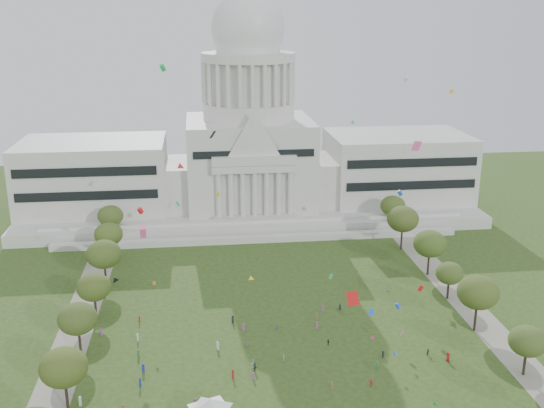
# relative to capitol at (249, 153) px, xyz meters

# --- Properties ---
(ground) EXTENTS (400.00, 400.00, 0.00)m
(ground) POSITION_rel_capitol_xyz_m (0.00, -113.59, -22.30)
(ground) COLOR #2F4518
(ground) RESTS_ON ground
(capitol) EXTENTS (160.00, 64.50, 91.30)m
(capitol) POSITION_rel_capitol_xyz_m (0.00, 0.00, 0.00)
(capitol) COLOR beige
(capitol) RESTS_ON ground
(path_left) EXTENTS (8.00, 160.00, 0.04)m
(path_left) POSITION_rel_capitol_xyz_m (-48.00, -83.59, -22.28)
(path_left) COLOR gray
(path_left) RESTS_ON ground
(path_right) EXTENTS (8.00, 160.00, 0.04)m
(path_right) POSITION_rel_capitol_xyz_m (48.00, -83.59, -22.28)
(path_right) COLOR gray
(path_right) RESTS_ON ground
(row_tree_l_1) EXTENTS (8.86, 8.86, 12.59)m
(row_tree_l_1) POSITION_rel_capitol_xyz_m (-44.07, -116.55, -13.34)
(row_tree_l_1) COLOR black
(row_tree_l_1) RESTS_ON ground
(row_tree_r_1) EXTENTS (7.58, 7.58, 10.78)m
(row_tree_r_1) POSITION_rel_capitol_xyz_m (46.22, -115.34, -14.64)
(row_tree_r_1) COLOR black
(row_tree_r_1) RESTS_ON ground
(row_tree_l_2) EXTENTS (8.42, 8.42, 11.97)m
(row_tree_l_2) POSITION_rel_capitol_xyz_m (-45.04, -96.29, -13.79)
(row_tree_l_2) COLOR black
(row_tree_l_2) RESTS_ON ground
(row_tree_r_2) EXTENTS (9.55, 9.55, 13.58)m
(row_tree_r_2) POSITION_rel_capitol_xyz_m (44.17, -96.15, -12.64)
(row_tree_r_2) COLOR black
(row_tree_r_2) RESTS_ON ground
(row_tree_l_3) EXTENTS (8.12, 8.12, 11.55)m
(row_tree_l_3) POSITION_rel_capitol_xyz_m (-44.09, -79.67, -14.09)
(row_tree_l_3) COLOR black
(row_tree_l_3) RESTS_ON ground
(row_tree_r_3) EXTENTS (7.01, 7.01, 9.98)m
(row_tree_r_3) POSITION_rel_capitol_xyz_m (44.40, -79.10, -15.21)
(row_tree_r_3) COLOR black
(row_tree_r_3) RESTS_ON ground
(row_tree_l_4) EXTENTS (9.29, 9.29, 13.21)m
(row_tree_l_4) POSITION_rel_capitol_xyz_m (-44.08, -61.17, -12.90)
(row_tree_l_4) COLOR black
(row_tree_l_4) RESTS_ON ground
(row_tree_r_4) EXTENTS (9.19, 9.19, 13.06)m
(row_tree_r_4) POSITION_rel_capitol_xyz_m (44.76, -63.55, -13.01)
(row_tree_r_4) COLOR black
(row_tree_r_4) RESTS_ON ground
(row_tree_l_5) EXTENTS (8.33, 8.33, 11.85)m
(row_tree_l_5) POSITION_rel_capitol_xyz_m (-45.22, -42.58, -13.88)
(row_tree_l_5) COLOR black
(row_tree_l_5) RESTS_ON ground
(row_tree_r_5) EXTENTS (9.82, 9.82, 13.96)m
(row_tree_r_5) POSITION_rel_capitol_xyz_m (43.49, -43.40, -12.37)
(row_tree_r_5) COLOR black
(row_tree_r_5) RESTS_ON ground
(row_tree_l_6) EXTENTS (8.19, 8.19, 11.64)m
(row_tree_l_6) POSITION_rel_capitol_xyz_m (-46.87, -24.45, -14.02)
(row_tree_l_6) COLOR black
(row_tree_l_6) RESTS_ON ground
(row_tree_r_6) EXTENTS (8.42, 8.42, 11.97)m
(row_tree_r_6) POSITION_rel_capitol_xyz_m (45.96, -25.46, -13.79)
(row_tree_r_6) COLOR black
(row_tree_r_6) RESTS_ON ground
(event_tent) EXTENTS (11.60, 11.60, 5.06)m
(event_tent) POSITION_rel_capitol_xyz_m (-17.77, -123.76, -18.37)
(event_tent) COLOR #4C4C4C
(event_tent) RESTS_ON ground
(person_0) EXTENTS (1.09, 1.18, 2.03)m
(person_0) POSITION_rel_capitol_xyz_m (32.88, -108.36, -21.28)
(person_0) COLOR #B21E1E
(person_0) RESTS_ON ground
(person_2) EXTENTS (0.89, 0.76, 1.58)m
(person_2) POSITION_rel_capitol_xyz_m (29.55, -105.72, -21.51)
(person_2) COLOR #26262B
(person_2) RESTS_ON ground
(person_3) EXTENTS (1.10, 1.16, 1.63)m
(person_3) POSITION_rel_capitol_xyz_m (14.13, -115.78, -21.48)
(person_3) COLOR #B21E1E
(person_3) RESTS_ON ground
(person_4) EXTENTS (0.62, 1.02, 1.66)m
(person_4) POSITION_rel_capitol_xyz_m (-1.77, -104.19, -21.46)
(person_4) COLOR silver
(person_4) RESTS_ON ground
(person_5) EXTENTS (1.29, 1.93, 1.93)m
(person_5) POSITION_rel_capitol_xyz_m (-8.18, -107.39, -21.33)
(person_5) COLOR #33723F
(person_5) RESTS_ON ground
(person_8) EXTENTS (0.92, 0.60, 1.84)m
(person_8) POSITION_rel_capitol_xyz_m (-8.49, -106.04, -21.37)
(person_8) COLOR silver
(person_8) RESTS_ON ground
(person_9) EXTENTS (1.34, 1.30, 1.90)m
(person_9) POSITION_rel_capitol_xyz_m (16.97, -109.87, -21.34)
(person_9) COLOR #33723F
(person_9) RESTS_ON ground
(person_10) EXTENTS (0.74, 0.97, 1.47)m
(person_10) POSITION_rel_capitol_xyz_m (9.02, -98.80, -21.56)
(person_10) COLOR #26262B
(person_10) RESTS_ON ground
(distant_crowd) EXTENTS (62.05, 36.75, 1.94)m
(distant_crowd) POSITION_rel_capitol_xyz_m (-15.44, -99.16, -21.40)
(distant_crowd) COLOR silver
(distant_crowd) RESTS_ON ground
(kite_swarm) EXTENTS (98.03, 100.55, 60.47)m
(kite_swarm) POSITION_rel_capitol_xyz_m (5.01, -106.54, 2.50)
(kite_swarm) COLOR yellow
(kite_swarm) RESTS_ON ground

